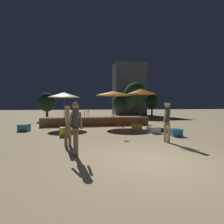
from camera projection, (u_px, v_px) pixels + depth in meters
name	position (u px, v px, depth m)	size (l,w,h in m)	color
ground_plane	(151.00, 160.00, 5.63)	(120.00, 120.00, 0.00)	#D1B784
wooden_deck	(96.00, 121.00, 15.88)	(9.22, 2.36, 0.74)	olive
patio_umbrella_0	(64.00, 95.00, 13.92)	(2.51, 2.51, 2.86)	brown
patio_umbrella_1	(113.00, 93.00, 14.58)	(2.99, 2.99, 3.03)	brown
patio_umbrella_2	(141.00, 92.00, 15.16)	(2.55, 2.55, 3.27)	brown
cube_seat_0	(64.00, 132.00, 10.04)	(0.52, 0.52, 0.50)	yellow
cube_seat_1	(24.00, 128.00, 11.95)	(0.75, 0.75, 0.47)	#2D9EDB
cube_seat_2	(154.00, 130.00, 11.10)	(0.72, 0.72, 0.38)	white
cube_seat_3	(176.00, 132.00, 10.05)	(0.59, 0.59, 0.40)	#2D9EDB
cube_seat_4	(137.00, 127.00, 12.57)	(0.69, 0.69, 0.45)	yellow
person_0	(68.00, 123.00, 7.57)	(0.30, 0.52, 1.75)	#997051
person_1	(167.00, 119.00, 8.31)	(0.53, 0.35, 1.89)	tan
person_2	(76.00, 126.00, 6.03)	(0.55, 0.31, 1.88)	#72664C
bistro_chair_0	(115.00, 111.00, 15.58)	(0.44, 0.44, 0.90)	#2D3338
bistro_chair_1	(87.00, 111.00, 15.38)	(0.40, 0.40, 0.90)	#1E4C47
bistro_chair_2	(129.00, 110.00, 16.81)	(0.44, 0.44, 0.90)	#2D3338
frisbee_disc	(126.00, 141.00, 8.57)	(0.24, 0.24, 0.03)	#E54C99
background_tree_0	(152.00, 102.00, 27.61)	(2.04, 2.04, 3.45)	#3D2B1C
background_tree_1	(120.00, 103.00, 23.88)	(1.93, 1.93, 3.18)	#3D2B1C
background_tree_2	(47.00, 102.00, 20.10)	(1.97, 1.97, 3.18)	#3D2B1C
background_tree_3	(135.00, 95.00, 24.90)	(3.15, 3.15, 5.00)	#3D2B1C
distant_building	(129.00, 89.00, 31.98)	(5.63, 3.62, 9.28)	#4C5666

